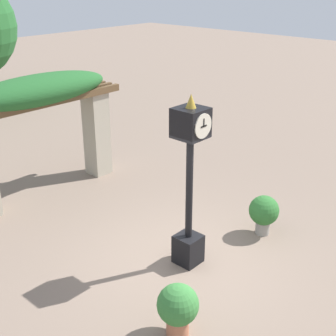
{
  "coord_description": "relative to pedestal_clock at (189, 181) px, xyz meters",
  "views": [
    {
      "loc": [
        -5.67,
        -4.73,
        5.02
      ],
      "look_at": [
        0.02,
        0.42,
        1.75
      ],
      "focal_mm": 50.0,
      "sensor_mm": 36.0,
      "label": 1
    }
  ],
  "objects": [
    {
      "name": "pedestal_clock",
      "position": [
        0.0,
        0.0,
        0.0
      ],
      "size": [
        0.51,
        0.55,
        3.19
      ],
      "color": "black",
      "rests_on": "ground"
    },
    {
      "name": "potted_plant_near_left",
      "position": [
        -1.55,
        -1.09,
        -1.17
      ],
      "size": [
        0.62,
        0.62,
        0.85
      ],
      "color": "#B26B4C",
      "rests_on": "ground"
    },
    {
      "name": "pergola",
      "position": [
        -0.02,
        4.43,
        0.47
      ],
      "size": [
        4.33,
        1.11,
        2.87
      ],
      "color": "#A89E89",
      "rests_on": "ground"
    },
    {
      "name": "potted_plant_near_right",
      "position": [
        1.8,
        -0.49,
        -1.16
      ],
      "size": [
        0.61,
        0.61,
        0.84
      ],
      "color": "gray",
      "rests_on": "ground"
    },
    {
      "name": "ground_plane",
      "position": [
        -0.02,
        0.08,
        -1.66
      ],
      "size": [
        60.0,
        60.0,
        0.0
      ],
      "primitive_type": "plane",
      "color": "#7F6B5B"
    }
  ]
}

